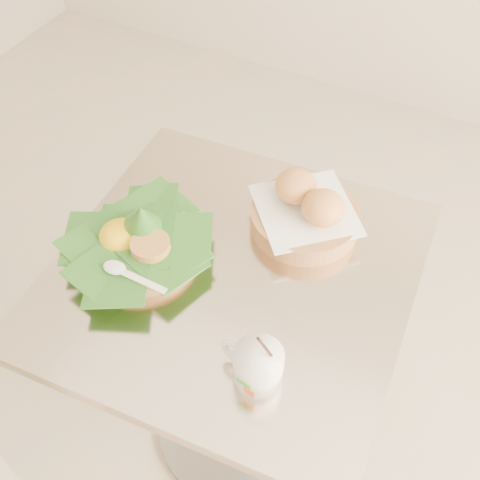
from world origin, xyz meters
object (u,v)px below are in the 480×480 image
at_px(rice_basket, 138,239).
at_px(bread_basket, 306,212).
at_px(coffee_mug, 257,365).
at_px(cafe_table, 234,331).

relative_size(rice_basket, bread_basket, 1.08).
bearing_deg(rice_basket, coffee_mug, -23.57).
xyz_separation_m(bread_basket, coffee_mug, (0.07, -0.37, -0.00)).
xyz_separation_m(cafe_table, coffee_mug, (0.14, -0.19, 0.26)).
bearing_deg(coffee_mug, rice_basket, 156.43).
relative_size(cafe_table, coffee_mug, 5.02).
xyz_separation_m(cafe_table, rice_basket, (-0.19, -0.04, 0.26)).
height_order(rice_basket, bread_basket, rice_basket).
bearing_deg(cafe_table, rice_basket, -167.60).
bearing_deg(bread_basket, rice_basket, -140.78).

